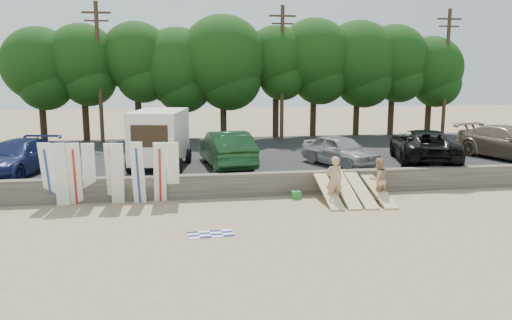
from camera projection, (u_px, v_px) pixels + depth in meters
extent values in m
plane|color=tan|center=(316.00, 213.00, 18.86)|extent=(120.00, 120.00, 0.00)
cube|color=#6B6356|center=(298.00, 183.00, 21.69)|extent=(44.00, 0.50, 1.00)
cube|color=#282828|center=(267.00, 158.00, 29.02)|extent=(44.00, 14.50, 0.70)
cylinder|color=#382616|center=(43.00, 116.00, 33.43)|extent=(0.44, 0.44, 3.46)
sphere|color=#1A4D16|center=(39.00, 64.00, 32.85)|extent=(4.92, 4.92, 4.92)
cylinder|color=#382616|center=(86.00, 114.00, 33.84)|extent=(0.44, 0.44, 3.65)
sphere|color=#1A4D16|center=(82.00, 60.00, 33.23)|extent=(4.84, 4.84, 4.84)
cylinder|color=#382616|center=(138.00, 112.00, 34.36)|extent=(0.44, 0.44, 3.80)
sphere|color=#1A4D16|center=(136.00, 57.00, 33.73)|extent=(4.78, 4.78, 4.78)
cylinder|color=#382616|center=(179.00, 115.00, 34.82)|extent=(0.44, 0.44, 3.37)
sphere|color=#1A4D16|center=(177.00, 67.00, 34.26)|extent=(5.36, 5.36, 5.36)
cylinder|color=#382616|center=(223.00, 112.00, 34.78)|extent=(0.44, 0.44, 3.72)
sphere|color=#1A4D16|center=(223.00, 59.00, 34.16)|extent=(5.99, 5.99, 5.99)
cylinder|color=#382616|center=(276.00, 111.00, 35.65)|extent=(0.44, 0.44, 3.79)
sphere|color=#1A4D16|center=(276.00, 58.00, 35.02)|extent=(4.49, 4.49, 4.49)
cylinder|color=#382616|center=(313.00, 110.00, 36.26)|extent=(0.44, 0.44, 3.84)
sphere|color=#1A4D16|center=(314.00, 57.00, 35.62)|extent=(5.51, 5.51, 5.51)
cylinder|color=#382616|center=(356.00, 110.00, 36.78)|extent=(0.44, 0.44, 3.69)
sphere|color=#1A4D16|center=(358.00, 60.00, 36.16)|extent=(5.74, 5.74, 5.74)
cylinder|color=#382616|center=(391.00, 109.00, 37.18)|extent=(0.44, 0.44, 3.76)
sphere|color=#1A4D16|center=(393.00, 59.00, 36.56)|extent=(5.02, 5.02, 5.02)
cylinder|color=#382616|center=(428.00, 112.00, 37.67)|extent=(0.44, 0.44, 3.33)
sphere|color=#1A4D16|center=(431.00, 68.00, 37.12)|extent=(4.70, 4.70, 4.70)
cylinder|color=#473321|center=(99.00, 74.00, 32.02)|extent=(0.26, 0.26, 9.00)
cube|color=#473321|center=(96.00, 12.00, 31.37)|extent=(1.80, 0.12, 0.12)
cube|color=#473321|center=(96.00, 21.00, 31.46)|extent=(1.50, 0.10, 0.10)
cylinder|color=#473321|center=(282.00, 74.00, 33.85)|extent=(0.26, 0.26, 9.00)
cube|color=#473321|center=(283.00, 16.00, 33.21)|extent=(1.80, 0.12, 0.12)
cube|color=#473321|center=(283.00, 24.00, 33.29)|extent=(1.50, 0.10, 0.10)
cylinder|color=#473321|center=(446.00, 74.00, 35.69)|extent=(0.26, 0.26, 9.00)
cube|color=#473321|center=(450.00, 19.00, 35.04)|extent=(1.80, 0.12, 0.12)
cube|color=#473321|center=(449.00, 26.00, 35.13)|extent=(1.50, 0.10, 0.10)
cube|color=silver|center=(160.00, 135.00, 23.97)|extent=(2.88, 4.65, 2.38)
cube|color=black|center=(149.00, 136.00, 21.78)|extent=(1.61, 0.32, 0.98)
cylinder|color=black|center=(130.00, 165.00, 22.81)|extent=(0.34, 0.74, 0.72)
cylinder|color=black|center=(179.00, 165.00, 22.77)|extent=(0.34, 0.74, 0.72)
cylinder|color=black|center=(144.00, 155.00, 25.59)|extent=(0.34, 0.74, 0.72)
cylinder|color=black|center=(188.00, 155.00, 25.55)|extent=(0.34, 0.74, 0.72)
imported|color=#161F4E|center=(17.00, 157.00, 22.45)|extent=(3.27, 5.66, 1.54)
imported|color=#153C1B|center=(226.00, 149.00, 24.29)|extent=(2.48, 5.53, 1.76)
imported|color=gray|center=(340.00, 151.00, 24.50)|extent=(3.41, 4.81, 1.52)
imported|color=black|center=(423.00, 146.00, 25.59)|extent=(4.40, 6.62, 1.69)
imported|color=#7B634E|center=(511.00, 143.00, 26.45)|extent=(4.09, 6.47, 1.75)
cube|color=white|center=(48.00, 174.00, 19.65)|extent=(0.55, 0.59, 2.57)
cube|color=white|center=(61.00, 175.00, 19.50)|extent=(0.53, 0.55, 2.57)
cube|color=white|center=(75.00, 174.00, 19.68)|extent=(0.57, 0.66, 2.55)
cube|color=white|center=(89.00, 173.00, 19.90)|extent=(0.61, 0.82, 2.52)
cube|color=white|center=(112.00, 173.00, 19.92)|extent=(0.50, 0.74, 2.53)
cube|color=white|center=(117.00, 174.00, 19.80)|extent=(0.61, 0.79, 2.53)
cube|color=white|center=(138.00, 173.00, 19.90)|extent=(0.56, 0.60, 2.57)
cube|color=white|center=(160.00, 172.00, 20.09)|extent=(0.55, 0.76, 2.53)
cube|color=white|center=(173.00, 171.00, 20.37)|extent=(0.50, 0.84, 2.50)
cube|color=#D3BC85|center=(328.00, 190.00, 20.36)|extent=(0.56, 2.87, 1.01)
cube|color=#D3BC85|center=(345.00, 188.00, 20.42)|extent=(0.56, 2.83, 1.12)
cube|color=#D3BC85|center=(360.00, 189.00, 20.50)|extent=(0.56, 2.87, 1.00)
cube|color=#D3BC85|center=(378.00, 190.00, 20.58)|extent=(0.56, 2.91, 0.87)
imported|color=tan|center=(334.00, 180.00, 20.08)|extent=(0.73, 0.50, 1.93)
imported|color=tan|center=(378.00, 179.00, 20.51)|extent=(1.01, 0.87, 1.79)
cube|color=#268C34|center=(296.00, 195.00, 20.96)|extent=(0.39, 0.32, 0.32)
cube|color=orange|center=(354.00, 193.00, 21.54)|extent=(0.31, 0.26, 0.22)
plane|color=white|center=(211.00, 234.00, 16.32)|extent=(1.58, 1.58, 0.00)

